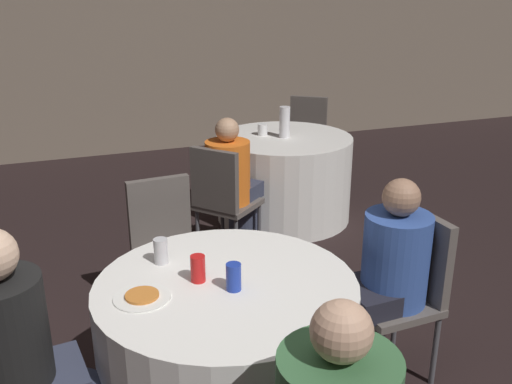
{
  "coord_description": "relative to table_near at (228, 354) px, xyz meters",
  "views": [
    {
      "loc": [
        -0.59,
        -2.05,
        1.98
      ],
      "look_at": [
        0.48,
        0.87,
        0.84
      ],
      "focal_mm": 40.0,
      "sensor_mm": 36.0,
      "label": 1
    }
  ],
  "objects": [
    {
      "name": "table_far",
      "position": [
        1.23,
        2.26,
        0.0
      ],
      "size": [
        1.18,
        1.18,
        0.74
      ],
      "color": "white",
      "rests_on": "ground_plane"
    },
    {
      "name": "soda_can_red",
      "position": [
        -0.11,
        0.06,
        0.43
      ],
      "size": [
        0.07,
        0.07,
        0.12
      ],
      "color": "red",
      "rests_on": "table_near"
    },
    {
      "name": "chair_far_northeast",
      "position": [
        1.82,
        3.07,
        0.16
      ],
      "size": [
        0.56,
        0.56,
        0.9
      ],
      "rotation": [
        0.0,
        0.0,
        -3.77
      ],
      "color": "#59514C",
      "rests_on": "ground_plane"
    },
    {
      "name": "soda_can_blue",
      "position": [
        0.01,
        -0.07,
        0.43
      ],
      "size": [
        0.07,
        0.07,
        0.12
      ],
      "color": "#1E38A5",
      "rests_on": "table_near"
    },
    {
      "name": "bottle_far",
      "position": [
        1.22,
        2.24,
        0.51
      ],
      "size": [
        0.09,
        0.09,
        0.27
      ],
      "color": "white",
      "rests_on": "table_far"
    },
    {
      "name": "cup_far",
      "position": [
        1.08,
        2.38,
        0.42
      ],
      "size": [
        0.09,
        0.09,
        0.1
      ],
      "color": "white",
      "rests_on": "table_far"
    },
    {
      "name": "chair_near_north",
      "position": [
        -0.08,
        1.0,
        0.16
      ],
      "size": [
        0.43,
        0.43,
        0.9
      ],
      "rotation": [
        0.0,
        0.0,
        -3.06
      ],
      "color": "#59514C",
      "rests_on": "ground_plane"
    },
    {
      "name": "person_blue_shirt",
      "position": [
        0.83,
        0.04,
        0.19
      ],
      "size": [
        0.51,
        0.34,
        1.11
      ],
      "rotation": [
        0.0,
        0.0,
        -4.66
      ],
      "color": "black",
      "rests_on": "ground_plane"
    },
    {
      "name": "chair_near_east",
      "position": [
        1.0,
        0.05,
        0.16
      ],
      "size": [
        0.42,
        0.42,
        0.9
      ],
      "rotation": [
        0.0,
        0.0,
        -4.66
      ],
      "color": "#59514C",
      "rests_on": "ground_plane"
    },
    {
      "name": "chair_far_southwest",
      "position": [
        0.47,
        1.62,
        0.16
      ],
      "size": [
        0.56,
        0.56,
        0.9
      ],
      "rotation": [
        0.0,
        0.0,
        -0.87
      ],
      "color": "#59514C",
      "rests_on": "ground_plane"
    },
    {
      "name": "person_black_shirt",
      "position": [
        -0.83,
        -0.11,
        0.22
      ],
      "size": [
        0.5,
        0.35,
        1.19
      ],
      "rotation": [
        0.0,
        0.0,
        -1.44
      ],
      "color": "#33384C",
      "rests_on": "ground_plane"
    },
    {
      "name": "pizza_plate_near",
      "position": [
        -0.37,
        0.0,
        0.38
      ],
      "size": [
        0.24,
        0.24,
        0.02
      ],
      "color": "white",
      "rests_on": "table_near"
    },
    {
      "name": "table_near",
      "position": [
        0.0,
        0.0,
        0.0
      ],
      "size": [
        1.17,
        1.17,
        0.74
      ],
      "color": "white",
      "rests_on": "ground_plane"
    },
    {
      "name": "person_orange_shirt",
      "position": [
        0.59,
        1.73,
        0.18
      ],
      "size": [
        0.47,
        0.46,
        1.09
      ],
      "rotation": [
        0.0,
        0.0,
        -0.87
      ],
      "color": "#33384C",
      "rests_on": "ground_plane"
    },
    {
      "name": "wall_back",
      "position": [
        -0.05,
        4.88,
        1.03
      ],
      "size": [
        16.0,
        0.06,
        2.8
      ],
      "color": "#7A6B5B",
      "rests_on": "ground_plane"
    },
    {
      "name": "soda_can_silver",
      "position": [
        -0.23,
        0.29,
        0.43
      ],
      "size": [
        0.07,
        0.07,
        0.12
      ],
      "color": "silver",
      "rests_on": "table_near"
    }
  ]
}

